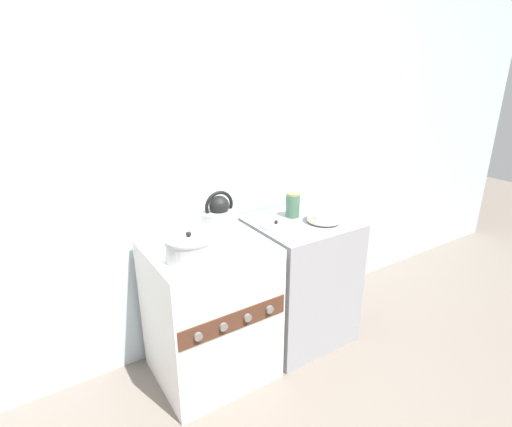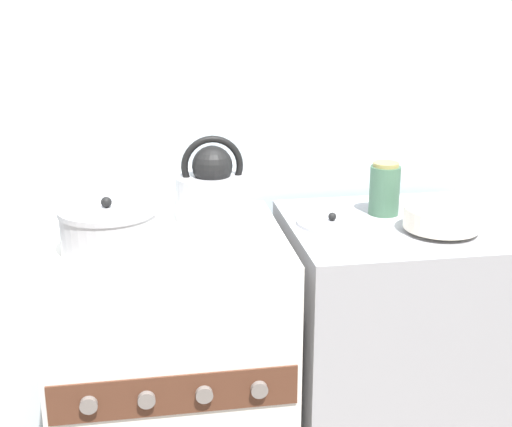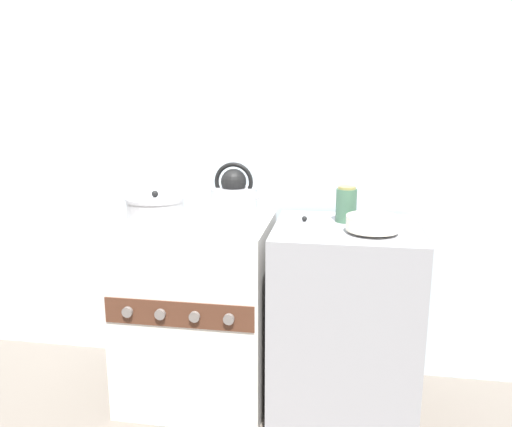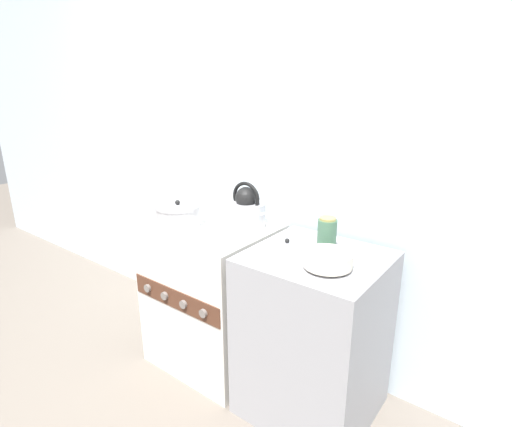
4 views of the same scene
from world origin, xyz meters
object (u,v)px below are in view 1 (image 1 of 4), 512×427
Objects in this scene: cooking_pot at (189,248)px; storage_jar at (293,205)px; kettle at (220,217)px; loose_pot_lid at (276,224)px; enamel_bowl at (324,216)px; stove at (210,311)px.

cooking_pot is 0.83m from storage_jar.
kettle is 1.28× the size of loose_pot_lid.
kettle is at bearing 176.16° from storage_jar.
loose_pot_lid is at bearing 156.84° from enamel_bowl.
storage_jar is at bearing 13.62° from cooking_pot.
storage_jar is at bearing -3.84° from kettle.
kettle is 1.25× the size of enamel_bowl.
kettle is at bearing 40.34° from stove.
loose_pot_lid is (0.33, -0.10, -0.09)m from kettle.
stove is 3.39× the size of cooking_pot.
stove is at bearing -139.66° from kettle.
loose_pot_lid is at bearing 3.18° from stove.
storage_jar reaches higher than loose_pot_lid.
storage_jar reaches higher than cooking_pot.
loose_pot_lid reaches higher than stove.
kettle is 1.65× the size of storage_jar.
stove is 3.22× the size of kettle.
kettle reaches higher than loose_pot_lid.
storage_jar is at bearing 118.99° from enamel_bowl.
storage_jar is at bearing 20.44° from loose_pot_lid.
kettle is 0.38m from cooking_pot.
stove is 0.90m from enamel_bowl.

